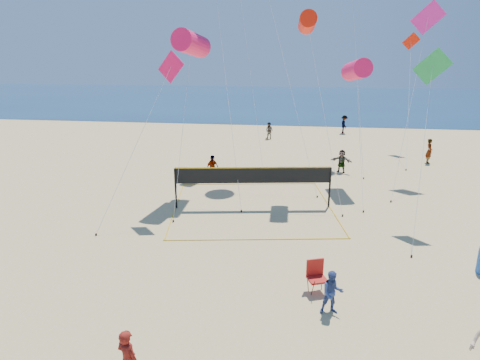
# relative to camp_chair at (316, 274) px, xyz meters

# --- Properties ---
(ground) EXTENTS (120.00, 120.00, 0.00)m
(ground) POSITION_rel_camp_chair_xyz_m (-1.04, -3.62, -0.65)
(ground) COLOR tan
(ground) RESTS_ON ground
(ocean) EXTENTS (140.00, 50.00, 0.03)m
(ocean) POSITION_rel_camp_chair_xyz_m (-1.04, 58.38, -0.64)
(ocean) COLOR navy
(ocean) RESTS_ON ground
(bystander_a) EXTENTS (0.78, 0.65, 1.46)m
(bystander_a) POSITION_rel_camp_chair_xyz_m (0.45, -1.25, 0.08)
(bystander_a) COLOR #344783
(bystander_a) RESTS_ON ground
(far_person_0) EXTENTS (0.90, 1.01, 1.64)m
(far_person_0) POSITION_rel_camp_chair_xyz_m (-6.12, 12.42, 0.17)
(far_person_0) COLOR gray
(far_person_0) RESTS_ON ground
(far_person_1) EXTENTS (1.52, 0.91, 1.56)m
(far_person_1) POSITION_rel_camp_chair_xyz_m (2.22, 15.41, 0.13)
(far_person_1) COLOR gray
(far_person_1) RESTS_ON ground
(far_person_2) EXTENTS (0.44, 0.67, 1.82)m
(far_person_2) POSITION_rel_camp_chair_xyz_m (8.81, 18.76, 0.26)
(far_person_2) COLOR gray
(far_person_2) RESTS_ON ground
(far_person_3) EXTENTS (0.92, 0.84, 1.55)m
(far_person_3) POSITION_rel_camp_chair_xyz_m (-3.42, 26.04, 0.12)
(far_person_3) COLOR gray
(far_person_3) RESTS_ON ground
(far_person_4) EXTENTS (0.82, 1.24, 1.78)m
(far_person_4) POSITION_rel_camp_chair_xyz_m (3.76, 29.84, 0.24)
(far_person_4) COLOR gray
(far_person_4) RESTS_ON ground
(camp_chair) EXTENTS (0.78, 0.90, 1.28)m
(camp_chair) POSITION_rel_camp_chair_xyz_m (0.00, 0.00, 0.00)
(camp_chair) COLOR #B11B14
(camp_chair) RESTS_ON ground
(volleyball_net) EXTENTS (9.49, 9.36, 2.22)m
(volleyball_net) POSITION_rel_camp_chair_xyz_m (-3.03, 7.88, 0.85)
(volleyball_net) COLOR black
(volleyball_net) RESTS_ON ground
(kite_0) EXTENTS (1.62, 6.12, 9.12)m
(kite_0) POSITION_rel_camp_chair_xyz_m (-6.60, 9.93, 7.69)
(kite_0) COLOR #FF1559
(kite_0) RESTS_ON ground
(kite_2) EXTENTS (2.66, 5.00, 10.02)m
(kite_2) POSITION_rel_camp_chair_xyz_m (-0.54, 11.04, 8.76)
(kite_2) COLOR #FF1F08
(kite_2) RESTS_ON ground
(kite_3) EXTENTS (3.50, 4.13, 8.04)m
(kite_3) POSITION_rel_camp_chair_xyz_m (-7.11, 6.90, 6.20)
(kite_3) COLOR #F60E5D
(kite_3) RESTS_ON ground
(kite_4) EXTENTS (2.03, 5.05, 8.16)m
(kite_4) POSITION_rel_camp_chair_xyz_m (5.08, 7.50, 6.30)
(kite_4) COLOR green
(kite_4) RESTS_ON ground
(kite_5) EXTENTS (3.41, 6.23, 10.92)m
(kite_5) POSITION_rel_camp_chair_xyz_m (6.69, 15.44, 8.84)
(kite_5) COLOR #F222A5
(kite_5) RESTS_ON ground
(kite_9) EXTENTS (1.87, 7.98, 9.36)m
(kite_9) POSITION_rel_camp_chair_xyz_m (7.83, 23.53, 7.32)
(kite_9) COLOR #FF1F08
(kite_9) RESTS_ON ground
(kite_10) EXTENTS (1.57, 6.72, 7.61)m
(kite_10) POSITION_rel_camp_chair_xyz_m (2.46, 13.18, 6.23)
(kite_10) COLOR #FF1559
(kite_10) RESTS_ON ground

